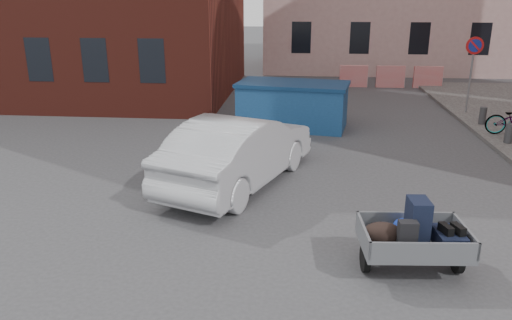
# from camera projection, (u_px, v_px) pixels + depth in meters

# --- Properties ---
(ground) EXTENTS (120.00, 120.00, 0.00)m
(ground) POSITION_uv_depth(u_px,v_px,m) (293.00, 223.00, 9.53)
(ground) COLOR #38383A
(ground) RESTS_ON ground
(no_parking_sign) EXTENTS (0.60, 0.09, 2.65)m
(no_parking_sign) POSITION_uv_depth(u_px,v_px,m) (473.00, 59.00, 17.33)
(no_parking_sign) COLOR gray
(no_parking_sign) RESTS_ON sidewalk
(barriers) EXTENTS (4.70, 0.18, 1.00)m
(barriers) POSITION_uv_depth(u_px,v_px,m) (391.00, 77.00, 23.18)
(barriers) COLOR red
(barriers) RESTS_ON ground
(trailer) EXTENTS (1.67, 1.85, 1.20)m
(trailer) POSITION_uv_depth(u_px,v_px,m) (413.00, 236.00, 7.70)
(trailer) COLOR black
(trailer) RESTS_ON ground
(dumpster) EXTENTS (3.76, 2.37, 1.47)m
(dumpster) POSITION_uv_depth(u_px,v_px,m) (293.00, 105.00, 16.20)
(dumpster) COLOR navy
(dumpster) RESTS_ON ground
(silver_car) EXTENTS (3.32, 5.13, 1.60)m
(silver_car) POSITION_uv_depth(u_px,v_px,m) (239.00, 150.00, 11.30)
(silver_car) COLOR #B3B5BB
(silver_car) RESTS_ON ground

